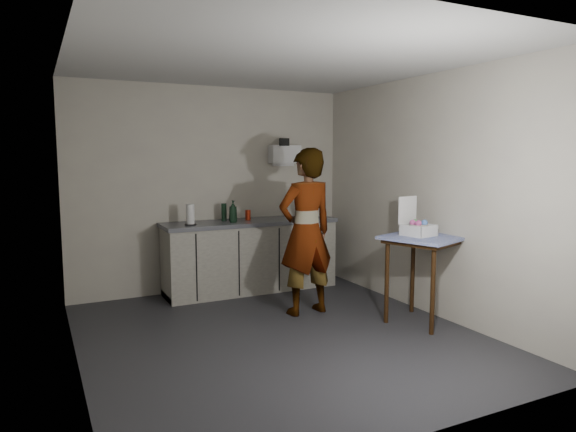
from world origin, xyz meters
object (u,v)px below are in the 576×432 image
dish_rack (305,212)px  kitchen_counter (251,258)px  dark_bottle (224,212)px  paper_towel (190,215)px  side_table (423,247)px  bakery_box (417,227)px  standing_man (306,232)px  soda_can (248,215)px  soap_bottle (233,211)px

dish_rack → kitchen_counter: bearing=-179.4°
dark_bottle → dish_rack: size_ratio=0.52×
kitchen_counter → paper_towel: paper_towel is taller
kitchen_counter → dish_rack: bearing=0.6°
side_table → paper_towel: (-1.90, 1.90, 0.23)m
paper_towel → bakery_box: bakery_box is taller
standing_man → dark_bottle: bearing=-72.9°
standing_man → soda_can: size_ratio=13.98×
kitchen_counter → paper_towel: bearing=-173.5°
kitchen_counter → soda_can: bearing=114.2°
soda_can → dish_rack: (0.82, -0.03, 0.00)m
dark_bottle → kitchen_counter: bearing=-14.1°
standing_man → soap_bottle: bearing=-72.6°
standing_man → paper_towel: bearing=-52.4°
paper_towel → bakery_box: size_ratio=0.63×
soap_bottle → paper_towel: (-0.54, -0.00, -0.02)m
soap_bottle → dark_bottle: (-0.06, 0.17, -0.02)m
soda_can → paper_towel: (-0.79, -0.13, 0.05)m
soap_bottle → dish_rack: bearing=5.2°
paper_towel → bakery_box: (1.87, -1.84, -0.03)m
dark_bottle → bakery_box: bakery_box is taller
side_table → bakery_box: size_ratio=2.30×
kitchen_counter → paper_towel: (-0.80, -0.09, 0.60)m
kitchen_counter → dark_bottle: size_ratio=10.02×
standing_man → soda_can: standing_man is taller
standing_man → paper_towel: standing_man is taller
side_table → bakery_box: (-0.03, 0.06, 0.21)m
side_table → dark_bottle: size_ratio=4.08×
kitchen_counter → paper_towel: 1.01m
soda_can → standing_man: bearing=-81.0°
soap_bottle → dark_bottle: soap_bottle is taller
dish_rack → soap_bottle: bearing=-174.8°
kitchen_counter → side_table: size_ratio=2.46×
side_table → dish_rack: 2.03m
side_table → dark_bottle: 2.52m
soda_can → bakery_box: bearing=-61.1°
soda_can → paper_towel: paper_towel is taller
dark_bottle → bakery_box: size_ratio=0.56×
side_table → soap_bottle: 2.35m
standing_man → soda_can: bearing=-85.6°
standing_man → dish_rack: bearing=-122.5°
kitchen_counter → bakery_box: 2.28m
soda_can → dish_rack: bearing=-1.9°
standing_man → dish_rack: size_ratio=4.24×
bakery_box → dish_rack: bearing=85.5°
kitchen_counter → paper_towel: size_ratio=9.00×
standing_man → paper_towel: 1.46m
bakery_box → side_table: bearing=-73.8°
soda_can → bakery_box: bakery_box is taller
soap_bottle → soda_can: 0.29m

